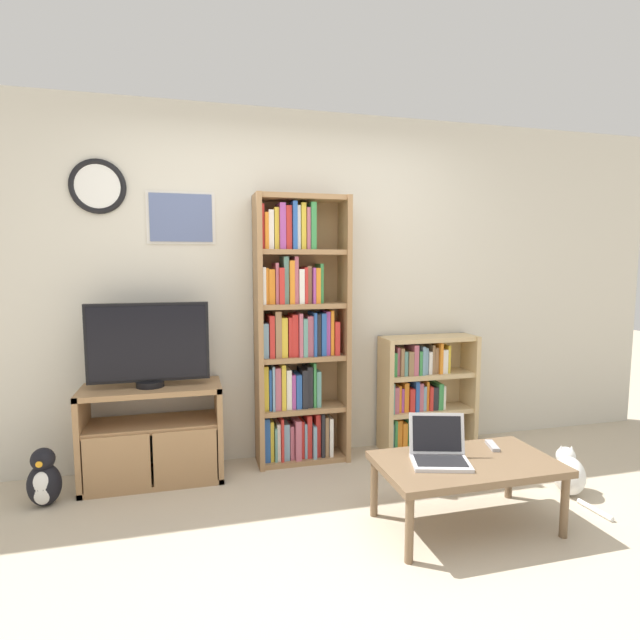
% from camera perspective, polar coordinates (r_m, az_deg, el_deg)
% --- Properties ---
extents(ground_plane, '(18.00, 18.00, 0.00)m').
position_cam_1_polar(ground_plane, '(2.65, 3.50, -27.40)').
color(ground_plane, '#BCAD93').
extents(wall_back, '(6.59, 0.09, 2.60)m').
position_cam_1_polar(wall_back, '(3.79, -4.33, 3.83)').
color(wall_back, beige).
rests_on(wall_back, ground_plane).
extents(tv_stand, '(0.91, 0.41, 0.66)m').
position_cam_1_polar(tv_stand, '(3.65, -18.54, -12.26)').
color(tv_stand, '#9E754C').
rests_on(tv_stand, ground_plane).
extents(television, '(0.78, 0.18, 0.56)m').
position_cam_1_polar(television, '(3.50, -19.00, -2.67)').
color(television, black).
rests_on(television, tv_stand).
extents(bookshelf_tall, '(0.68, 0.27, 1.96)m').
position_cam_1_polar(bookshelf_tall, '(3.68, -2.63, -1.80)').
color(bookshelf_tall, '#9E754C').
rests_on(bookshelf_tall, ground_plane).
extents(bookshelf_short, '(0.77, 0.26, 0.91)m').
position_cam_1_polar(bookshelf_short, '(4.12, 11.56, -8.39)').
color(bookshelf_short, tan).
rests_on(bookshelf_short, ground_plane).
extents(coffee_table, '(0.99, 0.57, 0.38)m').
position_cam_1_polar(coffee_table, '(3.02, 16.39, -15.85)').
color(coffee_table, brown).
rests_on(coffee_table, ground_plane).
extents(laptop, '(0.37, 0.35, 0.25)m').
position_cam_1_polar(laptop, '(2.94, 13.43, -14.27)').
color(laptop, silver).
rests_on(laptop, coffee_table).
extents(remote_near_laptop, '(0.09, 0.17, 0.02)m').
position_cam_1_polar(remote_near_laptop, '(3.24, 19.09, -13.41)').
color(remote_near_laptop, '#99999E').
rests_on(remote_near_laptop, coffee_table).
extents(cat, '(0.25, 0.51, 0.30)m').
position_cam_1_polar(cat, '(3.73, 26.55, -15.38)').
color(cat, white).
rests_on(cat, ground_plane).
extents(penguin_figurine, '(0.20, 0.18, 0.36)m').
position_cam_1_polar(penguin_figurine, '(3.61, -29.03, -15.68)').
color(penguin_figurine, black).
rests_on(penguin_figurine, ground_plane).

